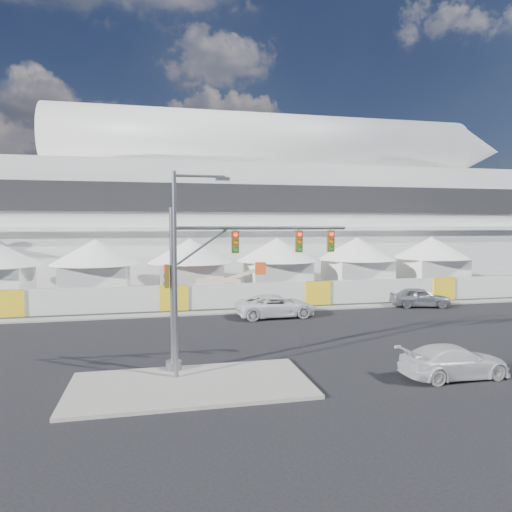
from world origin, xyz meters
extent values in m
plane|color=black|center=(0.00, 0.00, 0.00)|extent=(160.00, 160.00, 0.00)
cube|color=gray|center=(-6.00, -3.00, 0.07)|extent=(10.00, 5.00, 0.15)
cube|color=gray|center=(20.00, 12.50, 0.06)|extent=(80.00, 1.20, 0.12)
cube|color=silver|center=(8.00, 42.00, 7.00)|extent=(80.00, 24.00, 14.00)
cube|color=black|center=(8.00, 29.85, 9.80)|extent=(68.00, 0.30, 3.20)
cube|color=silver|center=(8.00, 29.60, 6.30)|extent=(72.00, 0.80, 0.50)
cylinder|color=silver|center=(8.00, 40.00, 17.78)|extent=(57.60, 8.40, 8.40)
cylinder|color=silver|center=(10.00, 40.00, 17.36)|extent=(51.60, 6.80, 6.80)
cylinder|color=silver|center=(12.00, 40.00, 16.94)|extent=(45.60, 5.20, 5.20)
cone|color=silver|center=(40.80, 40.00, 18.00)|extent=(8.00, 7.60, 7.60)
cube|color=white|center=(-13.00, 24.00, 1.50)|extent=(6.00, 6.00, 3.00)
cone|color=white|center=(-13.00, 24.00, 4.20)|extent=(8.40, 8.40, 2.40)
cube|color=white|center=(-4.00, 24.00, 1.50)|extent=(6.00, 6.00, 3.00)
cone|color=white|center=(-4.00, 24.00, 4.20)|extent=(8.40, 8.40, 2.40)
cube|color=white|center=(5.00, 24.00, 1.50)|extent=(6.00, 6.00, 3.00)
cone|color=white|center=(5.00, 24.00, 4.20)|extent=(8.40, 8.40, 2.40)
cube|color=white|center=(14.00, 24.00, 1.50)|extent=(6.00, 6.00, 3.00)
cone|color=white|center=(14.00, 24.00, 4.20)|extent=(8.40, 8.40, 2.40)
cube|color=white|center=(23.00, 24.00, 1.50)|extent=(6.00, 6.00, 3.00)
cone|color=white|center=(23.00, 24.00, 4.20)|extent=(8.40, 8.40, 2.40)
cube|color=silver|center=(6.00, 14.50, 1.00)|extent=(70.00, 0.25, 2.00)
imported|color=#A4A5A9|center=(13.88, 11.59, 0.81)|extent=(3.00, 5.08, 1.62)
imported|color=silver|center=(1.23, 10.24, 0.82)|extent=(2.99, 6.04, 1.65)
imported|color=silver|center=(5.56, -4.30, 0.72)|extent=(2.11, 5.00, 1.44)
imported|color=silver|center=(17.63, 18.92, 0.67)|extent=(1.84, 4.20, 1.34)
cylinder|color=gray|center=(-6.63, -1.00, 3.86)|extent=(0.25, 0.25, 7.42)
cylinder|color=gray|center=(-6.63, -1.00, 0.35)|extent=(0.72, 0.72, 0.40)
cylinder|color=gray|center=(-2.47, -1.00, 6.64)|extent=(8.32, 0.16, 0.16)
cube|color=#594714|center=(-3.74, -1.00, 6.00)|extent=(0.32, 0.22, 1.05)
cube|color=#594714|center=(-0.65, -1.00, 6.00)|extent=(0.32, 0.22, 1.05)
cube|color=#594714|center=(0.97, -1.00, 6.00)|extent=(0.32, 0.22, 1.05)
cube|color=#594714|center=(-6.89, -1.00, 4.48)|extent=(0.22, 0.32, 1.05)
cylinder|color=slate|center=(-6.56, -2.06, 4.61)|extent=(0.18, 0.18, 8.93)
cylinder|color=slate|center=(-5.46, -2.06, 8.88)|extent=(2.18, 0.12, 0.12)
cube|color=slate|center=(-4.47, -2.06, 8.78)|extent=(0.60, 0.25, 0.15)
cube|color=#D44313|center=(-3.28, 16.96, 0.55)|extent=(3.88, 2.49, 1.10)
cube|color=beige|center=(-2.09, 16.96, 1.99)|extent=(3.74, 1.35, 0.35)
cube|color=beige|center=(0.10, 16.96, 2.59)|extent=(2.91, 1.07, 1.21)
cube|color=#D44313|center=(1.50, 16.96, 3.09)|extent=(1.10, 1.10, 1.00)
camera|label=1|loc=(-7.36, -21.86, 6.82)|focal=32.00mm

